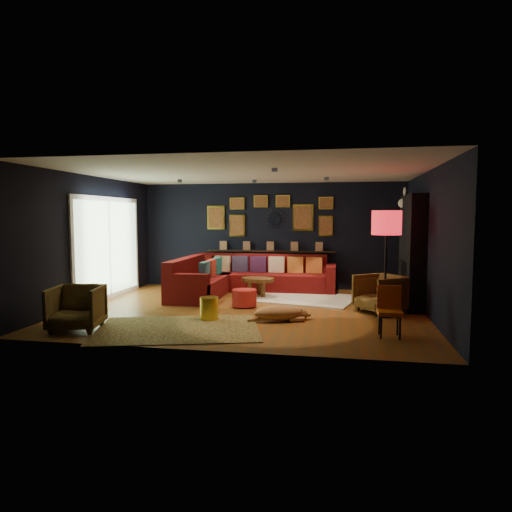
% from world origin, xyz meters
% --- Properties ---
extents(floor, '(6.50, 6.50, 0.00)m').
position_xyz_m(floor, '(0.00, 0.00, 0.00)').
color(floor, brown).
rests_on(floor, ground).
extents(room_walls, '(6.50, 6.50, 6.50)m').
position_xyz_m(room_walls, '(0.00, 0.00, 1.59)').
color(room_walls, black).
rests_on(room_walls, ground).
extents(sectional, '(3.41, 2.69, 0.86)m').
position_xyz_m(sectional, '(-0.61, 1.81, 0.32)').
color(sectional, maroon).
rests_on(sectional, ground).
extents(ledge, '(3.20, 0.12, 0.04)m').
position_xyz_m(ledge, '(0.00, 2.68, 0.92)').
color(ledge, black).
rests_on(ledge, room_walls).
extents(gallery_wall, '(3.15, 0.04, 1.02)m').
position_xyz_m(gallery_wall, '(-0.01, 2.72, 1.81)').
color(gallery_wall, gold).
rests_on(gallery_wall, room_walls).
extents(sunburst_mirror, '(0.47, 0.16, 0.47)m').
position_xyz_m(sunburst_mirror, '(0.10, 2.72, 1.70)').
color(sunburst_mirror, silver).
rests_on(sunburst_mirror, room_walls).
extents(fireplace, '(0.31, 1.60, 2.20)m').
position_xyz_m(fireplace, '(3.09, 0.90, 1.02)').
color(fireplace, black).
rests_on(fireplace, ground).
extents(deer_head, '(0.50, 0.28, 0.45)m').
position_xyz_m(deer_head, '(3.14, 1.40, 2.05)').
color(deer_head, white).
rests_on(deer_head, fireplace).
extents(sliding_door, '(0.06, 2.80, 2.20)m').
position_xyz_m(sliding_door, '(-3.22, 0.60, 1.10)').
color(sliding_door, white).
rests_on(sliding_door, ground).
extents(ceiling_spots, '(3.30, 2.50, 0.06)m').
position_xyz_m(ceiling_spots, '(-0.00, 0.80, 2.56)').
color(ceiling_spots, black).
rests_on(ceiling_spots, room_walls).
extents(shag_rug, '(2.54, 2.09, 0.03)m').
position_xyz_m(shag_rug, '(0.90, 1.30, 0.02)').
color(shag_rug, silver).
rests_on(shag_rug, ground).
extents(leopard_rug, '(2.91, 2.42, 0.01)m').
position_xyz_m(leopard_rug, '(-0.80, -1.73, 0.01)').
color(leopard_rug, tan).
rests_on(leopard_rug, ground).
extents(coffee_table, '(0.96, 0.84, 0.40)m').
position_xyz_m(coffee_table, '(-0.08, 1.35, 0.35)').
color(coffee_table, brown).
rests_on(coffee_table, shag_rug).
extents(pouf, '(0.49, 0.49, 0.32)m').
position_xyz_m(pouf, '(-0.14, 0.20, 0.19)').
color(pouf, '#A31E1B').
rests_on(pouf, shag_rug).
extents(armchair_left, '(0.88, 0.84, 0.77)m').
position_xyz_m(armchair_left, '(-2.35, -2.05, 0.39)').
color(armchair_left, '#AC8035').
rests_on(armchair_left, ground).
extents(armchair_right, '(1.01, 1.02, 0.77)m').
position_xyz_m(armchair_right, '(2.45, 0.19, 0.39)').
color(armchair_right, '#AC8035').
rests_on(armchair_right, ground).
extents(gold_stool, '(0.32, 0.32, 0.40)m').
position_xyz_m(gold_stool, '(-0.50, -1.00, 0.20)').
color(gold_stool, gold).
rests_on(gold_stool, ground).
extents(orange_chair, '(0.36, 0.36, 0.75)m').
position_xyz_m(orange_chair, '(2.44, -1.54, 0.44)').
color(orange_chair, black).
rests_on(orange_chair, ground).
extents(floor_lamp, '(0.52, 0.52, 1.89)m').
position_xyz_m(floor_lamp, '(2.50, -0.16, 1.60)').
color(floor_lamp, black).
rests_on(floor_lamp, ground).
extents(dog, '(1.26, 0.91, 0.36)m').
position_xyz_m(dog, '(0.68, -0.88, 0.19)').
color(dog, '#C48047').
rests_on(dog, leopard_rug).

